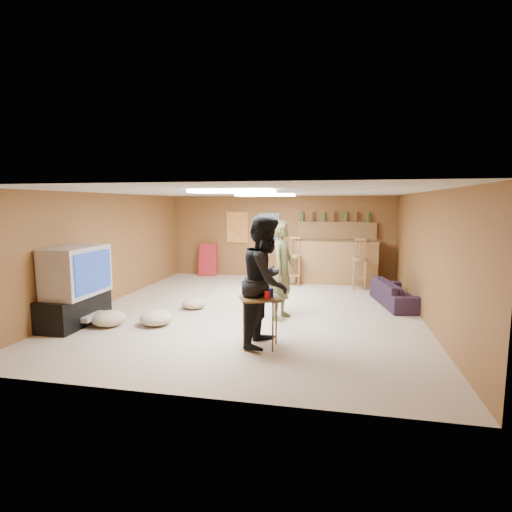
% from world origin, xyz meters
% --- Properties ---
extents(ground, '(7.00, 7.00, 0.00)m').
position_xyz_m(ground, '(0.00, 0.00, 0.00)').
color(ground, tan).
rests_on(ground, ground).
extents(ceiling, '(6.00, 7.00, 0.02)m').
position_xyz_m(ceiling, '(0.00, 0.00, 2.20)').
color(ceiling, silver).
rests_on(ceiling, ground).
extents(wall_back, '(6.00, 0.02, 2.20)m').
position_xyz_m(wall_back, '(0.00, 3.50, 1.10)').
color(wall_back, brown).
rests_on(wall_back, ground).
extents(wall_front, '(6.00, 0.02, 2.20)m').
position_xyz_m(wall_front, '(0.00, -3.50, 1.10)').
color(wall_front, brown).
rests_on(wall_front, ground).
extents(wall_left, '(0.02, 7.00, 2.20)m').
position_xyz_m(wall_left, '(-3.00, 0.00, 1.10)').
color(wall_left, brown).
rests_on(wall_left, ground).
extents(wall_right, '(0.02, 7.00, 2.20)m').
position_xyz_m(wall_right, '(3.00, 0.00, 1.10)').
color(wall_right, brown).
rests_on(wall_right, ground).
extents(tv_stand, '(0.55, 1.30, 0.50)m').
position_xyz_m(tv_stand, '(-2.72, -1.50, 0.25)').
color(tv_stand, black).
rests_on(tv_stand, ground).
extents(dvd_box, '(0.35, 0.50, 0.08)m').
position_xyz_m(dvd_box, '(-2.50, -1.50, 0.15)').
color(dvd_box, '#B2B2B7').
rests_on(dvd_box, tv_stand).
extents(tv_body, '(0.60, 1.10, 0.80)m').
position_xyz_m(tv_body, '(-2.65, -1.50, 0.90)').
color(tv_body, '#B2B2B7').
rests_on(tv_body, tv_stand).
extents(tv_screen, '(0.02, 0.95, 0.65)m').
position_xyz_m(tv_screen, '(-2.34, -1.50, 0.90)').
color(tv_screen, navy).
rests_on(tv_screen, tv_body).
extents(bar_counter, '(2.00, 0.60, 1.10)m').
position_xyz_m(bar_counter, '(1.50, 2.95, 0.55)').
color(bar_counter, brown).
rests_on(bar_counter, ground).
extents(bar_lip, '(2.10, 0.12, 0.05)m').
position_xyz_m(bar_lip, '(1.50, 2.70, 1.10)').
color(bar_lip, '#3E2A14').
rests_on(bar_lip, bar_counter).
extents(bar_shelf, '(2.00, 0.18, 0.05)m').
position_xyz_m(bar_shelf, '(1.50, 3.40, 1.50)').
color(bar_shelf, brown).
rests_on(bar_shelf, bar_backing).
extents(bar_backing, '(2.00, 0.14, 0.60)m').
position_xyz_m(bar_backing, '(1.50, 3.42, 1.20)').
color(bar_backing, brown).
rests_on(bar_backing, bar_counter).
extents(poster_left, '(0.60, 0.03, 0.85)m').
position_xyz_m(poster_left, '(-1.20, 3.46, 1.35)').
color(poster_left, '#BF3F26').
rests_on(poster_left, wall_back).
extents(poster_right, '(0.55, 0.03, 0.80)m').
position_xyz_m(poster_right, '(-0.30, 3.46, 1.35)').
color(poster_right, '#334C99').
rests_on(poster_right, wall_back).
extents(folding_chair_stack, '(0.50, 0.26, 0.91)m').
position_xyz_m(folding_chair_stack, '(-2.00, 3.30, 0.45)').
color(folding_chair_stack, '#B6212B').
rests_on(folding_chair_stack, ground).
extents(ceiling_panel_front, '(1.20, 0.60, 0.04)m').
position_xyz_m(ceiling_panel_front, '(0.00, -1.50, 2.17)').
color(ceiling_panel_front, white).
rests_on(ceiling_panel_front, ceiling).
extents(ceiling_panel_back, '(1.20, 0.60, 0.04)m').
position_xyz_m(ceiling_panel_back, '(0.00, 1.20, 2.17)').
color(ceiling_panel_back, white).
rests_on(ceiling_panel_back, ceiling).
extents(person_olive, '(0.52, 0.69, 1.72)m').
position_xyz_m(person_olive, '(0.59, -0.47, 0.86)').
color(person_olive, brown).
rests_on(person_olive, ground).
extents(person_black, '(0.81, 0.98, 1.84)m').
position_xyz_m(person_black, '(0.55, -1.78, 0.92)').
color(person_black, black).
rests_on(person_black, ground).
extents(sofa, '(0.93, 1.72, 0.47)m').
position_xyz_m(sofa, '(2.70, 0.92, 0.24)').
color(sofa, black).
rests_on(sofa, ground).
extents(tray_table, '(0.67, 0.61, 0.71)m').
position_xyz_m(tray_table, '(0.50, -1.92, 0.35)').
color(tray_table, '#3E2A14').
rests_on(tray_table, ground).
extents(cup_red_near, '(0.10, 0.10, 0.10)m').
position_xyz_m(cup_red_near, '(0.39, -1.85, 0.76)').
color(cup_red_near, red).
rests_on(cup_red_near, tray_table).
extents(cup_red_far, '(0.09, 0.09, 0.10)m').
position_xyz_m(cup_red_far, '(0.60, -1.98, 0.76)').
color(cup_red_far, red).
rests_on(cup_red_far, tray_table).
extents(cup_blue, '(0.09, 0.09, 0.11)m').
position_xyz_m(cup_blue, '(0.62, -1.84, 0.77)').
color(cup_blue, navy).
rests_on(cup_blue, tray_table).
extents(bar_stool_left, '(0.47, 0.47, 1.23)m').
position_xyz_m(bar_stool_left, '(0.49, 2.44, 0.62)').
color(bar_stool_left, brown).
rests_on(bar_stool_left, ground).
extents(bar_stool_right, '(0.46, 0.46, 1.17)m').
position_xyz_m(bar_stool_right, '(2.04, 2.28, 0.59)').
color(bar_stool_right, brown).
rests_on(bar_stool_right, ground).
extents(cushion_near_tv, '(0.66, 0.66, 0.24)m').
position_xyz_m(cushion_near_tv, '(-1.39, -1.27, 0.12)').
color(cushion_near_tv, tan).
rests_on(cushion_near_tv, ground).
extents(cushion_mid, '(0.53, 0.53, 0.20)m').
position_xyz_m(cushion_mid, '(-1.14, -0.15, 0.10)').
color(cushion_mid, tan).
rests_on(cushion_mid, ground).
extents(cushion_far, '(0.57, 0.57, 0.25)m').
position_xyz_m(cushion_far, '(-2.13, -1.46, 0.12)').
color(cushion_far, tan).
rests_on(cushion_far, ground).
extents(bottle_row, '(1.76, 0.08, 0.26)m').
position_xyz_m(bottle_row, '(1.44, 3.38, 1.65)').
color(bottle_row, '#3F7233').
rests_on(bottle_row, bar_shelf).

